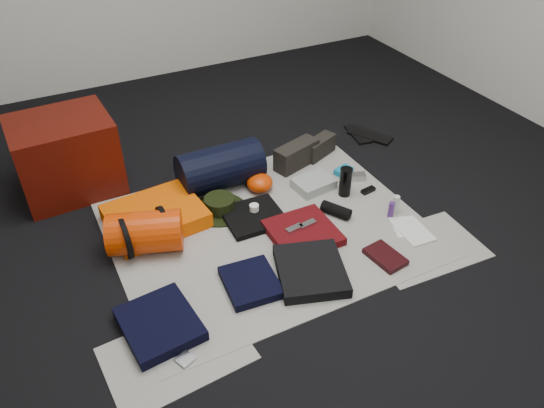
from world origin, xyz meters
name	(u,v)px	position (x,y,z in m)	size (l,w,h in m)	color
floor	(268,231)	(0.00, 0.00, -0.01)	(4.50, 4.50, 0.02)	black
newspaper_mat	(268,229)	(0.00, 0.00, 0.00)	(1.60, 1.30, 0.01)	beige
newspaper_sheet_front_left	(177,353)	(-0.70, -0.55, 0.00)	(0.58, 0.40, 0.00)	beige
newspaper_sheet_front_right	(424,248)	(0.65, -0.50, 0.00)	(0.58, 0.40, 0.00)	beige
red_cabinet	(66,156)	(-0.85, 0.87, 0.22)	(0.54, 0.45, 0.45)	#4F0D05
sleeping_pad	(155,216)	(-0.52, 0.32, 0.05)	(0.49, 0.40, 0.09)	#F95E02
stuff_sack	(145,232)	(-0.62, 0.14, 0.11)	(0.21, 0.21, 0.36)	red
sack_strap_left	(125,238)	(-0.72, 0.14, 0.11)	(0.22, 0.22, 0.03)	black
sack_strap_right	(164,226)	(-0.52, 0.14, 0.11)	(0.22, 0.22, 0.03)	black
navy_duffel	(220,167)	(-0.06, 0.49, 0.13)	(0.25, 0.25, 0.49)	black
boonie_brim	(220,210)	(-0.17, 0.27, 0.01)	(0.31, 0.31, 0.01)	black
boonie_crown	(220,204)	(-0.17, 0.27, 0.05)	(0.17, 0.17, 0.07)	black
hiking_boot_left	(296,155)	(0.44, 0.48, 0.08)	(0.30, 0.11, 0.15)	black
hiking_boot_right	(319,147)	(0.63, 0.52, 0.07)	(0.24, 0.09, 0.12)	black
flip_flop_left	(358,134)	(1.02, 0.63, 0.01)	(0.10, 0.26, 0.01)	black
flip_flop_right	(370,136)	(1.07, 0.57, 0.01)	(0.11, 0.30, 0.02)	black
trousers_navy_a	(160,324)	(-0.72, -0.39, 0.03)	(0.30, 0.34, 0.05)	black
trousers_navy_b	(251,282)	(-0.26, -0.34, 0.03)	(0.24, 0.28, 0.04)	black
trousers_charcoal	(311,271)	(0.03, -0.41, 0.03)	(0.32, 0.36, 0.06)	black
black_tshirt	(253,216)	(-0.03, 0.11, 0.02)	(0.31, 0.29, 0.03)	black
red_shirt	(303,232)	(0.14, -0.14, 0.03)	(0.33, 0.33, 0.04)	#52090C
orange_stuff_sack	(260,183)	(0.12, 0.34, 0.06)	(0.15, 0.15, 0.10)	red
first_aid_pouch	(314,184)	(0.41, 0.22, 0.03)	(0.23, 0.17, 0.06)	#959D95
water_bottle	(345,182)	(0.54, 0.08, 0.09)	(0.07, 0.07, 0.18)	black
speaker	(336,210)	(0.39, -0.07, 0.04)	(0.06, 0.06, 0.17)	black
compact_camera	(358,177)	(0.70, 0.17, 0.02)	(0.09, 0.06, 0.04)	#A4A5A9
cyan_case	(344,171)	(0.66, 0.26, 0.02)	(0.11, 0.07, 0.04)	#10799E
toiletry_purple	(391,210)	(0.65, -0.22, 0.05)	(0.03, 0.03, 0.10)	#4A226E
toiletry_clear	(396,204)	(0.70, -0.19, 0.06)	(0.04, 0.04, 0.11)	silver
paperback_book	(385,257)	(0.42, -0.48, 0.02)	(0.13, 0.20, 0.03)	black
map_booklet	(413,231)	(0.67, -0.38, 0.01)	(0.15, 0.21, 0.01)	silver
map_printout	(405,227)	(0.66, -0.33, 0.01)	(0.13, 0.17, 0.01)	silver
sunglasses	(368,190)	(0.68, 0.03, 0.02)	(0.09, 0.04, 0.02)	black
key_cluster	(185,359)	(-0.68, -0.60, 0.01)	(0.07, 0.07, 0.01)	#A4A5A9
tape_roll	(254,208)	(-0.01, 0.14, 0.05)	(0.05, 0.05, 0.04)	white
energy_bar_a	(294,228)	(0.10, -0.12, 0.06)	(0.10, 0.04, 0.01)	#A4A5A9
energy_bar_b	(308,224)	(0.18, -0.12, 0.06)	(0.10, 0.04, 0.01)	#A4A5A9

